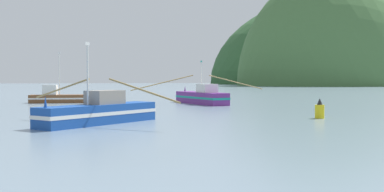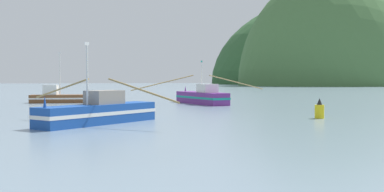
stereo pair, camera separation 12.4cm
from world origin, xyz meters
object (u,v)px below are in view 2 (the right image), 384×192
Objects in this scene: fishing_boat_brown at (59,97)px; fishing_boat_blue at (99,112)px; fishing_boat_purple at (202,97)px; channel_buoy at (319,110)px.

fishing_boat_blue is at bearing -75.69° from fishing_boat_brown.
fishing_boat_purple is (16.68, -6.68, 0.14)m from fishing_boat_brown.
fishing_boat_brown is at bearing -123.04° from fishing_boat_blue.
fishing_boat_brown is 34.40m from channel_buoy.
fishing_boat_purple is 24.94m from fishing_boat_blue.
fishing_boat_blue reaches higher than fishing_boat_purple.
channel_buoy is (3.47, -21.19, -0.22)m from fishing_boat_purple.
fishing_boat_brown is 28.28m from fishing_boat_blue.
fishing_boat_brown is 0.75× the size of fishing_boat_blue.
fishing_boat_purple is 11.29× the size of channel_buoy.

